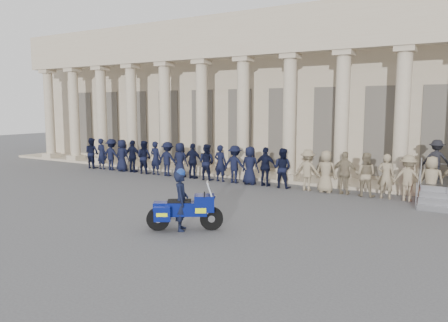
% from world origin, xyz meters
% --- Properties ---
extents(ground, '(90.00, 90.00, 0.00)m').
position_xyz_m(ground, '(0.00, 0.00, 0.00)').
color(ground, '#4C4C4F').
rests_on(ground, ground).
extents(building, '(40.00, 12.50, 9.00)m').
position_xyz_m(building, '(-0.00, 14.74, 4.52)').
color(building, tan).
rests_on(building, ground).
extents(officer_rank, '(22.22, 0.70, 1.86)m').
position_xyz_m(officer_rank, '(-0.40, 6.41, 0.93)').
color(officer_rank, black).
rests_on(officer_rank, ground).
extents(motorcycle, '(2.04, 1.60, 1.50)m').
position_xyz_m(motorcycle, '(1.97, -1.57, 0.65)').
color(motorcycle, black).
rests_on(motorcycle, ground).
extents(rider, '(0.73, 0.79, 1.91)m').
position_xyz_m(rider, '(1.86, -1.64, 0.95)').
color(rider, black).
rests_on(rider, ground).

